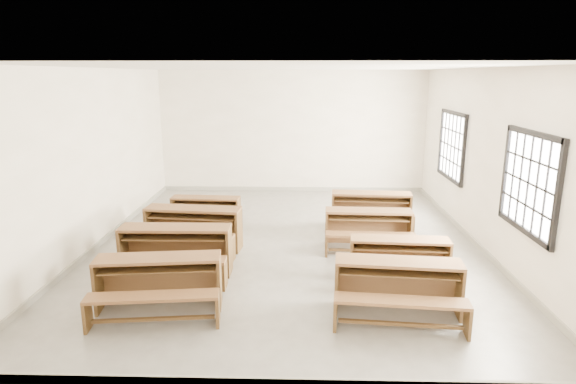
{
  "coord_description": "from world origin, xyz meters",
  "views": [
    {
      "loc": [
        0.24,
        -8.5,
        3.09
      ],
      "look_at": [
        0.0,
        0.0,
        1.0
      ],
      "focal_mm": 30.0,
      "sensor_mm": 36.0,
      "label": 1
    }
  ],
  "objects_px": {
    "desk_set_0": "(158,280)",
    "desk_set_1": "(175,247)",
    "desk_set_3": "(205,210)",
    "desk_set_5": "(400,257)",
    "desk_set_4": "(398,284)",
    "desk_set_2": "(193,226)",
    "desk_set_6": "(368,226)",
    "desk_set_7": "(371,207)"
  },
  "relations": [
    {
      "from": "desk_set_4",
      "to": "desk_set_0",
      "type": "bearing_deg",
      "value": -175.23
    },
    {
      "from": "desk_set_5",
      "to": "desk_set_3",
      "type": "bearing_deg",
      "value": 146.97
    },
    {
      "from": "desk_set_0",
      "to": "desk_set_5",
      "type": "distance_m",
      "value": 3.54
    },
    {
      "from": "desk_set_5",
      "to": "desk_set_7",
      "type": "relative_size",
      "value": 0.92
    },
    {
      "from": "desk_set_0",
      "to": "desk_set_5",
      "type": "bearing_deg",
      "value": 10.31
    },
    {
      "from": "desk_set_0",
      "to": "desk_set_4",
      "type": "height_order",
      "value": "desk_set_0"
    },
    {
      "from": "desk_set_0",
      "to": "desk_set_5",
      "type": "height_order",
      "value": "desk_set_0"
    },
    {
      "from": "desk_set_2",
      "to": "desk_set_4",
      "type": "distance_m",
      "value": 3.97
    },
    {
      "from": "desk_set_3",
      "to": "desk_set_7",
      "type": "relative_size",
      "value": 0.86
    },
    {
      "from": "desk_set_2",
      "to": "desk_set_7",
      "type": "height_order",
      "value": "desk_set_2"
    },
    {
      "from": "desk_set_3",
      "to": "desk_set_5",
      "type": "relative_size",
      "value": 0.94
    },
    {
      "from": "desk_set_0",
      "to": "desk_set_5",
      "type": "relative_size",
      "value": 1.12
    },
    {
      "from": "desk_set_0",
      "to": "desk_set_1",
      "type": "bearing_deg",
      "value": 87.4
    },
    {
      "from": "desk_set_6",
      "to": "desk_set_2",
      "type": "bearing_deg",
      "value": -174.27
    },
    {
      "from": "desk_set_2",
      "to": "desk_set_7",
      "type": "bearing_deg",
      "value": 28.08
    },
    {
      "from": "desk_set_3",
      "to": "desk_set_1",
      "type": "bearing_deg",
      "value": -86.68
    },
    {
      "from": "desk_set_2",
      "to": "desk_set_7",
      "type": "distance_m",
      "value": 3.66
    },
    {
      "from": "desk_set_7",
      "to": "desk_set_2",
      "type": "bearing_deg",
      "value": -153.36
    },
    {
      "from": "desk_set_5",
      "to": "desk_set_7",
      "type": "distance_m",
      "value": 2.67
    },
    {
      "from": "desk_set_2",
      "to": "desk_set_3",
      "type": "xyz_separation_m",
      "value": [
        -0.03,
        1.31,
        -0.08
      ]
    },
    {
      "from": "desk_set_0",
      "to": "desk_set_3",
      "type": "xyz_separation_m",
      "value": [
        -0.08,
        3.61,
        -0.06
      ]
    },
    {
      "from": "desk_set_3",
      "to": "desk_set_5",
      "type": "xyz_separation_m",
      "value": [
        3.47,
        -2.59,
        0.02
      ]
    },
    {
      "from": "desk_set_2",
      "to": "desk_set_7",
      "type": "xyz_separation_m",
      "value": [
        3.38,
        1.4,
        -0.03
      ]
    },
    {
      "from": "desk_set_0",
      "to": "desk_set_1",
      "type": "xyz_separation_m",
      "value": [
        -0.08,
        1.17,
        0.02
      ]
    },
    {
      "from": "desk_set_0",
      "to": "desk_set_2",
      "type": "height_order",
      "value": "desk_set_2"
    },
    {
      "from": "desk_set_1",
      "to": "desk_set_6",
      "type": "relative_size",
      "value": 1.09
    },
    {
      "from": "desk_set_1",
      "to": "desk_set_5",
      "type": "bearing_deg",
      "value": -2.9
    },
    {
      "from": "desk_set_1",
      "to": "desk_set_3",
      "type": "relative_size",
      "value": 1.2
    },
    {
      "from": "desk_set_1",
      "to": "desk_set_0",
      "type": "bearing_deg",
      "value": -86.52
    },
    {
      "from": "desk_set_1",
      "to": "desk_set_5",
      "type": "height_order",
      "value": "desk_set_1"
    },
    {
      "from": "desk_set_1",
      "to": "desk_set_7",
      "type": "relative_size",
      "value": 1.04
    },
    {
      "from": "desk_set_3",
      "to": "desk_set_4",
      "type": "relative_size",
      "value": 0.84
    },
    {
      "from": "desk_set_3",
      "to": "desk_set_7",
      "type": "distance_m",
      "value": 3.42
    },
    {
      "from": "desk_set_4",
      "to": "desk_set_6",
      "type": "bearing_deg",
      "value": 96.46
    },
    {
      "from": "desk_set_3",
      "to": "desk_set_6",
      "type": "relative_size",
      "value": 0.91
    },
    {
      "from": "desk_set_3",
      "to": "desk_set_6",
      "type": "xyz_separation_m",
      "value": [
        3.2,
        -1.13,
        0.04
      ]
    },
    {
      "from": "desk_set_5",
      "to": "desk_set_6",
      "type": "distance_m",
      "value": 1.49
    },
    {
      "from": "desk_set_0",
      "to": "desk_set_4",
      "type": "relative_size",
      "value": 1.01
    },
    {
      "from": "desk_set_0",
      "to": "desk_set_2",
      "type": "xyz_separation_m",
      "value": [
        -0.05,
        2.3,
        0.02
      ]
    },
    {
      "from": "desk_set_0",
      "to": "desk_set_6",
      "type": "relative_size",
      "value": 1.09
    },
    {
      "from": "desk_set_2",
      "to": "desk_set_5",
      "type": "bearing_deg",
      "value": -14.7
    },
    {
      "from": "desk_set_2",
      "to": "desk_set_4",
      "type": "relative_size",
      "value": 1.05
    }
  ]
}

